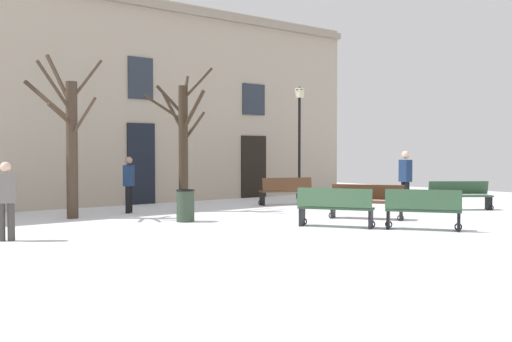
{
  "coord_description": "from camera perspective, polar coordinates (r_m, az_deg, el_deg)",
  "views": [
    {
      "loc": [
        -9.07,
        -9.86,
        1.78
      ],
      "look_at": [
        0.0,
        1.61,
        1.29
      ],
      "focal_mm": 41.49,
      "sensor_mm": 36.0,
      "label": 1
    }
  ],
  "objects": [
    {
      "name": "ground_plane",
      "position": [
        13.52,
        4.26,
        -5.65
      ],
      "size": [
        30.65,
        30.65,
        0.0
      ],
      "primitive_type": "plane",
      "color": "white"
    },
    {
      "name": "bench_back_to_back_left",
      "position": [
        13.83,
        15.79,
        -3.58
      ],
      "size": [
        1.33,
        1.62,
        0.93
      ],
      "rotation": [
        0.0,
        0.0,
        2.18
      ],
      "color": "#2D4C33",
      "rests_on": "ground"
    },
    {
      "name": "person_near_bench",
      "position": [
        12.7,
        -22.96,
        -2.38
      ],
      "size": [
        0.44,
        0.36,
        1.57
      ],
      "rotation": [
        0.0,
        0.0,
        5.85
      ],
      "color": "#403D3A",
      "rests_on": "ground"
    },
    {
      "name": "building_facade",
      "position": [
        20.33,
        -11.77,
        6.83
      ],
      "size": [
        19.15,
        0.6,
        6.96
      ],
      "color": "tan",
      "rests_on": "ground"
    },
    {
      "name": "person_strolling",
      "position": [
        18.33,
        14.2,
        -0.56
      ],
      "size": [
        0.31,
        0.43,
        1.79
      ],
      "rotation": [
        0.0,
        0.0,
        4.44
      ],
      "color": "black",
      "rests_on": "ground"
    },
    {
      "name": "streetlamp",
      "position": [
        22.07,
        4.21,
        3.91
      ],
      "size": [
        0.3,
        0.3,
        4.19
      ],
      "color": "black",
      "rests_on": "ground"
    },
    {
      "name": "bench_facing_shops",
      "position": [
        19.0,
        19.07,
        -2.2
      ],
      "size": [
        1.78,
        1.47,
        0.87
      ],
      "rotation": [
        0.0,
        0.0,
        5.66
      ],
      "color": "#2D4C33",
      "rests_on": "ground"
    },
    {
      "name": "person_crossing_plaza",
      "position": [
        17.36,
        -12.17,
        -1.04
      ],
      "size": [
        0.43,
        0.42,
        1.62
      ],
      "rotation": [
        0.0,
        0.0,
        0.78
      ],
      "color": "black",
      "rests_on": "ground"
    },
    {
      "name": "bench_near_lamp",
      "position": [
        13.94,
        7.65,
        -3.48
      ],
      "size": [
        1.36,
        1.75,
        0.93
      ],
      "rotation": [
        0.0,
        0.0,
        2.14
      ],
      "color": "#2D4C33",
      "rests_on": "ground"
    },
    {
      "name": "tree_right_of_center",
      "position": [
        17.54,
        -7.02,
        3.01
      ],
      "size": [
        2.08,
        1.93,
        4.19
      ],
      "color": "#382B1E",
      "rests_on": "ground"
    },
    {
      "name": "bench_near_center_tree",
      "position": [
        19.65,
        2.89,
        -1.89
      ],
      "size": [
        1.8,
        0.97,
        0.91
      ],
      "rotation": [
        0.0,
        0.0,
        2.81
      ],
      "color": "#51331E",
      "rests_on": "ground"
    },
    {
      "name": "litter_bin",
      "position": [
        15.04,
        -6.82,
        -3.32
      ],
      "size": [
        0.48,
        0.48,
        0.81
      ],
      "color": "#2D3D2D",
      "rests_on": "ground"
    },
    {
      "name": "bench_by_litter_bin",
      "position": [
        15.83,
        10.64,
        -2.86
      ],
      "size": [
        1.46,
        1.87,
        0.9
      ],
      "rotation": [
        0.0,
        0.0,
        5.29
      ],
      "color": "#51331E",
      "rests_on": "ground"
    },
    {
      "name": "tree_foreground",
      "position": [
        16.37,
        -17.52,
        2.95
      ],
      "size": [
        1.75,
        2.3,
        4.41
      ],
      "color": "#423326",
      "rests_on": "ground"
    }
  ]
}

